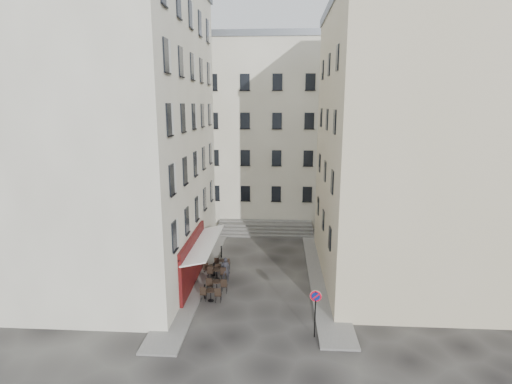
# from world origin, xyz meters

# --- Properties ---
(ground) EXTENTS (90.00, 90.00, 0.00)m
(ground) POSITION_xyz_m (0.00, 0.00, 0.00)
(ground) COLOR black
(ground) RESTS_ON ground
(sidewalk_left) EXTENTS (2.00, 22.00, 0.12)m
(sidewalk_left) POSITION_xyz_m (-4.50, 4.00, 0.06)
(sidewalk_left) COLOR slate
(sidewalk_left) RESTS_ON ground
(sidewalk_right) EXTENTS (2.00, 18.00, 0.12)m
(sidewalk_right) POSITION_xyz_m (4.50, 3.00, 0.06)
(sidewalk_right) COLOR slate
(sidewalk_right) RESTS_ON ground
(building_left) EXTENTS (12.20, 16.20, 20.60)m
(building_left) POSITION_xyz_m (-10.50, 3.00, 10.31)
(building_left) COLOR beige
(building_left) RESTS_ON ground
(building_right) EXTENTS (12.20, 14.20, 18.60)m
(building_right) POSITION_xyz_m (10.50, 3.50, 9.31)
(building_right) COLOR #C0B48F
(building_right) RESTS_ON ground
(building_back) EXTENTS (18.20, 10.20, 18.60)m
(building_back) POSITION_xyz_m (-1.00, 19.00, 9.31)
(building_back) COLOR beige
(building_back) RESTS_ON ground
(cafe_storefront) EXTENTS (1.74, 7.30, 3.50)m
(cafe_storefront) POSITION_xyz_m (-4.32, 1.00, 1.88)
(cafe_storefront) COLOR #40090F
(cafe_storefront) RESTS_ON ground
(stone_steps) EXTENTS (9.00, 3.15, 0.80)m
(stone_steps) POSITION_xyz_m (0.00, 12.57, 0.40)
(stone_steps) COLOR #585553
(stone_steps) RESTS_ON ground
(bollard_near) EXTENTS (0.12, 0.12, 0.98)m
(bollard_near) POSITION_xyz_m (-3.25, -1.00, 0.53)
(bollard_near) COLOR black
(bollard_near) RESTS_ON ground
(bollard_mid) EXTENTS (0.12, 0.12, 0.98)m
(bollard_mid) POSITION_xyz_m (-3.25, 2.50, 0.53)
(bollard_mid) COLOR black
(bollard_mid) RESTS_ON ground
(bollard_far) EXTENTS (0.12, 0.12, 0.98)m
(bollard_far) POSITION_xyz_m (-3.25, 6.00, 0.53)
(bollard_far) COLOR black
(bollard_far) RESTS_ON ground
(no_parking_sign) EXTENTS (0.60, 0.16, 2.64)m
(no_parking_sign) POSITION_xyz_m (3.30, -4.84, 1.87)
(no_parking_sign) COLOR black
(no_parking_sign) RESTS_ON ground
(bistro_table_a) EXTENTS (1.34, 0.63, 0.94)m
(bistro_table_a) POSITION_xyz_m (-2.81, -1.30, 0.48)
(bistro_table_a) COLOR black
(bistro_table_a) RESTS_ON ground
(bistro_table_b) EXTENTS (1.37, 0.64, 0.97)m
(bistro_table_b) POSITION_xyz_m (-2.64, -0.05, 0.49)
(bistro_table_b) COLOR black
(bistro_table_b) RESTS_ON ground
(bistro_table_c) EXTENTS (1.36, 0.64, 0.96)m
(bistro_table_c) POSITION_xyz_m (-2.93, 1.86, 0.49)
(bistro_table_c) COLOR black
(bistro_table_c) RESTS_ON ground
(bistro_table_d) EXTENTS (1.30, 0.61, 0.91)m
(bistro_table_d) POSITION_xyz_m (-3.38, 2.58, 0.47)
(bistro_table_d) COLOR black
(bistro_table_d) RESTS_ON ground
(bistro_table_e) EXTENTS (1.17, 0.55, 0.82)m
(bistro_table_e) POSITION_xyz_m (-2.85, 3.83, 0.42)
(bistro_table_e) COLOR black
(bistro_table_e) RESTS_ON ground
(pedestrian) EXTENTS (0.65, 0.45, 1.70)m
(pedestrian) POSITION_xyz_m (-2.32, 1.76, 0.85)
(pedestrian) COLOR black
(pedestrian) RESTS_ON ground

